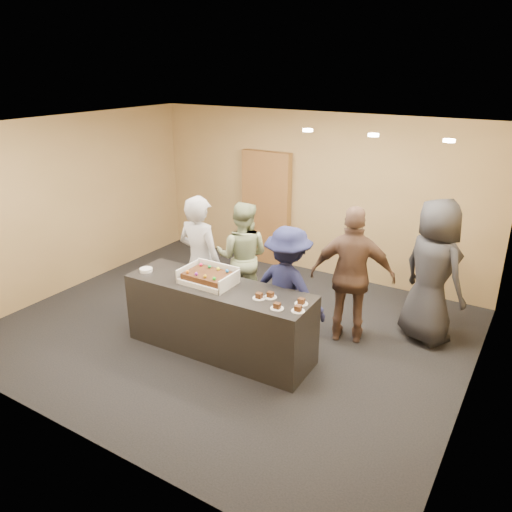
% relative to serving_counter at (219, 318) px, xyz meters
% --- Properties ---
extents(room, '(6.04, 6.00, 2.70)m').
position_rel_serving_counter_xyz_m(room, '(-0.16, 0.50, 0.90)').
color(room, black).
rests_on(room, ground).
extents(serving_counter, '(2.42, 0.76, 0.90)m').
position_rel_serving_counter_xyz_m(serving_counter, '(0.00, 0.00, 0.00)').
color(serving_counter, black).
rests_on(serving_counter, floor).
extents(storage_cabinet, '(0.91, 0.15, 2.01)m').
position_rel_serving_counter_xyz_m(storage_cabinet, '(-1.04, 2.91, 0.55)').
color(storage_cabinet, brown).
rests_on(storage_cabinet, floor).
extents(cake_box, '(0.65, 0.45, 0.19)m').
position_rel_serving_counter_xyz_m(cake_box, '(-0.15, 0.02, 0.49)').
color(cake_box, white).
rests_on(cake_box, serving_counter).
extents(sheet_cake, '(0.55, 0.38, 0.11)m').
position_rel_serving_counter_xyz_m(sheet_cake, '(-0.15, -0.00, 0.55)').
color(sheet_cake, '#361D0C').
rests_on(sheet_cake, cake_box).
extents(plate_stack, '(0.16, 0.16, 0.04)m').
position_rel_serving_counter_xyz_m(plate_stack, '(-1.05, -0.13, 0.47)').
color(plate_stack, white).
rests_on(plate_stack, serving_counter).
extents(slice_a, '(0.15, 0.15, 0.07)m').
position_rel_serving_counter_xyz_m(slice_a, '(0.60, -0.05, 0.47)').
color(slice_a, white).
rests_on(slice_a, serving_counter).
extents(slice_b, '(0.15, 0.15, 0.07)m').
position_rel_serving_counter_xyz_m(slice_b, '(0.70, 0.04, 0.47)').
color(slice_b, white).
rests_on(slice_b, serving_counter).
extents(slice_c, '(0.15, 0.15, 0.07)m').
position_rel_serving_counter_xyz_m(slice_c, '(0.90, -0.16, 0.47)').
color(slice_c, white).
rests_on(slice_c, serving_counter).
extents(slice_d, '(0.15, 0.15, 0.07)m').
position_rel_serving_counter_xyz_m(slice_d, '(1.08, 0.08, 0.47)').
color(slice_d, white).
rests_on(slice_d, serving_counter).
extents(slice_e, '(0.15, 0.15, 0.07)m').
position_rel_serving_counter_xyz_m(slice_e, '(1.13, -0.10, 0.47)').
color(slice_e, white).
rests_on(slice_e, serving_counter).
extents(person_server_grey, '(0.69, 0.47, 1.84)m').
position_rel_serving_counter_xyz_m(person_server_grey, '(-0.61, 0.45, 0.47)').
color(person_server_grey, '#9D9DA2').
rests_on(person_server_grey, floor).
extents(person_sage_man, '(0.95, 0.84, 1.62)m').
position_rel_serving_counter_xyz_m(person_sage_man, '(-0.40, 1.15, 0.36)').
color(person_sage_man, '#93A074').
rests_on(person_sage_man, floor).
extents(person_navy_man, '(1.10, 0.72, 1.60)m').
position_rel_serving_counter_xyz_m(person_navy_man, '(0.67, 0.54, 0.35)').
color(person_navy_man, '#171A40').
rests_on(person_navy_man, floor).
extents(person_brown_extra, '(1.14, 0.73, 1.81)m').
position_rel_serving_counter_xyz_m(person_brown_extra, '(1.28, 1.12, 0.45)').
color(person_brown_extra, brown).
rests_on(person_brown_extra, floor).
extents(person_dark_suit, '(1.11, 1.00, 1.90)m').
position_rel_serving_counter_xyz_m(person_dark_suit, '(2.14, 1.66, 0.50)').
color(person_dark_suit, '#25252A').
rests_on(person_dark_suit, floor).
extents(ceiling_spotlights, '(1.72, 0.12, 0.03)m').
position_rel_serving_counter_xyz_m(ceiling_spotlights, '(1.44, 1.00, 2.22)').
color(ceiling_spotlights, '#FFEAC6').
rests_on(ceiling_spotlights, ceiling).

